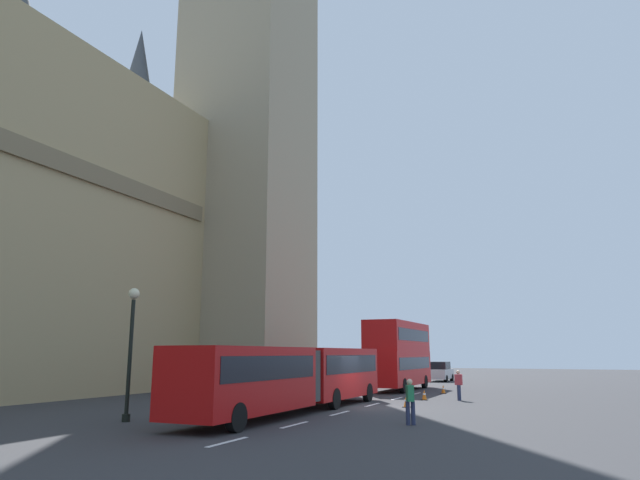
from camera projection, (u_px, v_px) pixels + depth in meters
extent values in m
plane|color=#333335|center=(365.00, 407.00, 28.39)|extent=(160.00, 160.00, 0.00)
cube|color=silver|center=(228.00, 442.00, 17.12)|extent=(2.20, 0.16, 0.01)
cube|color=silver|center=(295.00, 425.00, 21.25)|extent=(2.20, 0.16, 0.01)
cube|color=silver|center=(340.00, 413.00, 25.38)|extent=(2.20, 0.16, 0.01)
cube|color=silver|center=(372.00, 405.00, 29.51)|extent=(2.20, 0.16, 0.01)
cube|color=silver|center=(397.00, 399.00, 33.64)|extent=(2.20, 0.16, 0.01)
cube|color=silver|center=(416.00, 394.00, 37.77)|extent=(2.20, 0.16, 0.01)
cube|color=tan|center=(250.00, 81.00, 53.09)|extent=(9.69, 9.69, 55.51)
cone|color=#383D42|center=(19.00, 1.00, 35.10)|extent=(2.40, 2.40, 4.10)
cone|color=#383D42|center=(139.00, 65.00, 44.99)|extent=(2.40, 2.40, 6.16)
cube|color=#B20F0F|center=(332.00, 372.00, 29.96)|extent=(7.92, 2.50, 2.50)
cube|color=black|center=(332.00, 364.00, 30.05)|extent=(7.29, 2.54, 0.90)
cube|color=#B20F0F|center=(245.00, 379.00, 22.04)|extent=(7.92, 2.50, 2.50)
cube|color=black|center=(245.00, 367.00, 22.13)|extent=(7.29, 2.54, 0.90)
cylinder|color=#3F3F3F|center=(295.00, 375.00, 26.00)|extent=(2.38, 2.38, 2.25)
cylinder|color=black|center=(368.00, 392.00, 31.57)|extent=(1.00, 0.30, 1.00)
cylinder|color=black|center=(334.00, 399.00, 27.16)|extent=(1.00, 0.30, 1.00)
cylinder|color=black|center=(236.00, 417.00, 19.24)|extent=(1.00, 0.30, 1.00)
cube|color=red|center=(399.00, 368.00, 41.60)|extent=(9.57, 2.50, 2.40)
cube|color=#1E232D|center=(399.00, 363.00, 41.67)|extent=(8.61, 2.54, 0.84)
cube|color=red|center=(398.00, 337.00, 42.05)|extent=(9.38, 2.50, 2.10)
cube|color=#1E232D|center=(398.00, 336.00, 42.07)|extent=(8.61, 2.54, 0.84)
cylinder|color=black|center=(424.00, 382.00, 43.69)|extent=(1.00, 0.30, 1.00)
cylinder|color=black|center=(403.00, 386.00, 38.19)|extent=(1.00, 0.30, 1.00)
cube|color=#B7B7BC|center=(440.00, 374.00, 54.76)|extent=(4.40, 1.80, 0.90)
cube|color=black|center=(439.00, 365.00, 54.74)|extent=(2.46, 1.66, 0.70)
cylinder|color=black|center=(452.00, 377.00, 55.63)|extent=(0.64, 0.30, 0.64)
cylinder|color=black|center=(446.00, 379.00, 53.11)|extent=(0.64, 0.30, 0.64)
cube|color=black|center=(406.00, 407.00, 28.16)|extent=(0.36, 0.36, 0.03)
cone|color=orange|center=(406.00, 401.00, 28.22)|extent=(0.28, 0.28, 0.55)
cylinder|color=white|center=(406.00, 400.00, 28.23)|extent=(0.17, 0.17, 0.08)
cube|color=black|center=(424.00, 400.00, 32.62)|extent=(0.36, 0.36, 0.03)
cone|color=orange|center=(424.00, 395.00, 32.68)|extent=(0.28, 0.28, 0.55)
cylinder|color=white|center=(424.00, 394.00, 32.68)|extent=(0.17, 0.17, 0.08)
cube|color=black|center=(443.00, 393.00, 37.89)|extent=(0.36, 0.36, 0.03)
cone|color=orange|center=(443.00, 389.00, 37.94)|extent=(0.28, 0.28, 0.55)
cylinder|color=white|center=(443.00, 388.00, 37.95)|extent=(0.17, 0.17, 0.08)
cylinder|color=black|center=(126.00, 418.00, 22.21)|extent=(0.32, 0.32, 0.30)
cylinder|color=black|center=(130.00, 359.00, 22.66)|extent=(0.16, 0.16, 4.80)
sphere|color=beige|center=(134.00, 294.00, 23.18)|extent=(0.44, 0.44, 0.44)
cylinder|color=#262D4C|center=(413.00, 413.00, 21.28)|extent=(0.16, 0.16, 0.86)
cylinder|color=#262D4C|center=(408.00, 413.00, 21.26)|extent=(0.16, 0.16, 0.86)
cube|color=#267F4C|center=(410.00, 393.00, 21.41)|extent=(0.47, 0.40, 0.60)
sphere|color=beige|center=(410.00, 382.00, 21.50)|extent=(0.22, 0.22, 0.22)
cylinder|color=#262D4C|center=(459.00, 393.00, 32.26)|extent=(0.16, 0.16, 0.86)
cylinder|color=#262D4C|center=(460.00, 393.00, 32.43)|extent=(0.16, 0.16, 0.86)
cube|color=#BF383F|center=(458.00, 380.00, 32.49)|extent=(0.27, 0.42, 0.60)
sphere|color=beige|center=(458.00, 372.00, 32.57)|extent=(0.22, 0.22, 0.22)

